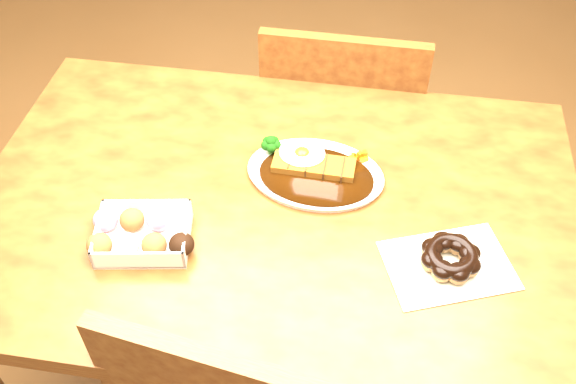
# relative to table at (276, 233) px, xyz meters

# --- Properties ---
(ground) EXTENTS (6.00, 6.00, 0.00)m
(ground) POSITION_rel_table_xyz_m (0.00, 0.00, -0.65)
(ground) COLOR brown
(ground) RESTS_ON ground
(table) EXTENTS (1.20, 0.80, 0.75)m
(table) POSITION_rel_table_xyz_m (0.00, 0.00, 0.00)
(table) COLOR #4D200F
(table) RESTS_ON ground
(chair_far) EXTENTS (0.43, 0.43, 0.87)m
(chair_far) POSITION_rel_table_xyz_m (0.10, 0.53, -0.17)
(chair_far) COLOR #4D200F
(chair_far) RESTS_ON ground
(katsu_curry_plate) EXTENTS (0.29, 0.22, 0.06)m
(katsu_curry_plate) POSITION_rel_table_xyz_m (0.07, 0.09, 0.11)
(katsu_curry_plate) COLOR white
(katsu_curry_plate) RESTS_ON table
(donut_box) EXTENTS (0.20, 0.16, 0.05)m
(donut_box) POSITION_rel_table_xyz_m (-0.23, -0.14, 0.12)
(donut_box) COLOR white
(donut_box) RESTS_ON table
(pon_de_ring) EXTENTS (0.26, 0.23, 0.04)m
(pon_de_ring) POSITION_rel_table_xyz_m (0.34, -0.11, 0.12)
(pon_de_ring) COLOR silver
(pon_de_ring) RESTS_ON table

